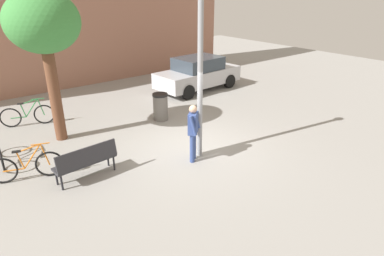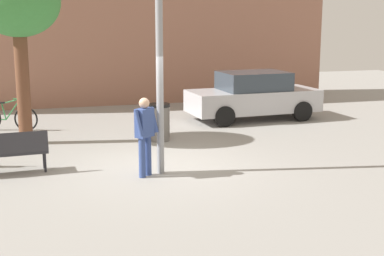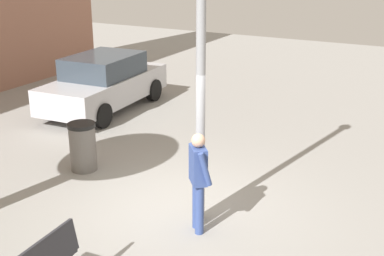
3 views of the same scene
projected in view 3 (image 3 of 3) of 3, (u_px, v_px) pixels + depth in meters
ground_plane at (181, 210)px, 9.18m from camera, size 36.00×36.00×0.00m
lamppost at (201, 56)px, 7.99m from camera, size 0.28×0.28×4.99m
person_by_lamppost at (198, 176)px, 8.21m from camera, size 0.60×0.56×1.67m
parked_car_silver at (104, 83)px, 14.55m from camera, size 4.30×2.02×1.55m
trash_bin at (83, 146)px, 10.67m from camera, size 0.56×0.56×1.01m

